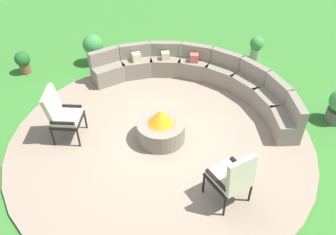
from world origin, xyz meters
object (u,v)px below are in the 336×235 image
Objects in this scene: curved_stone_bench at (200,78)px; potted_plant_2 at (93,48)px; potted_plant_1 at (23,61)px; lounge_chair_front_left at (62,113)px; lounge_chair_front_right at (233,177)px; potted_plant_3 at (256,47)px; fire_pit at (161,128)px.

curved_stone_bench is 5.92× the size of potted_plant_2.
potted_plant_2 reaches higher than potted_plant_1.
curved_stone_bench is 3.14m from lounge_chair_front_left.
lounge_chair_front_right reaches higher than potted_plant_3.
potted_plant_1 is (-3.72, -2.25, -0.03)m from curved_stone_bench.
potted_plant_3 is (1.08, 5.16, -0.25)m from lounge_chair_front_left.
fire_pit is 3.43m from potted_plant_2.
lounge_chair_front_left is 5.28m from potted_plant_3.
potted_plant_2 is at bearing -134.87° from potted_plant_3.
potted_plant_3 is (3.88, 4.42, 0.03)m from potted_plant_1.
curved_stone_bench is at bearing 124.53° from lounge_chair_front_left.
fire_pit is at bearing 95.36° from lounge_chair_front_right.
potted_plant_2 is (-1.87, 2.20, -0.18)m from lounge_chair_front_left.
potted_plant_2 is 1.24× the size of potted_plant_3.
curved_stone_bench reaches higher than potted_plant_1.
potted_plant_2 is (0.93, 1.45, 0.11)m from potted_plant_1.
potted_plant_2 is at bearing 91.13° from lounge_chair_front_right.
lounge_chair_front_right is (2.29, -2.17, 0.24)m from curved_stone_bench.
lounge_chair_front_left is 2.92m from potted_plant_1.
lounge_chair_front_left is 1.69× the size of potted_plant_3.
potted_plant_1 is at bearing -174.18° from fire_pit.
fire_pit is 0.20× the size of curved_stone_bench.
potted_plant_1 is 1.73m from potted_plant_2.
lounge_chair_front_left is at bearing -14.90° from potted_plant_1.
fire_pit is 1.86m from lounge_chair_front_left.
potted_plant_3 is (2.95, 2.97, -0.07)m from potted_plant_2.
potted_plant_1 is 5.88m from potted_plant_3.
lounge_chair_front_left is 1.07× the size of lounge_chair_front_right.
curved_stone_bench reaches higher than fire_pit.
potted_plant_2 is (-5.07, 1.37, -0.16)m from lounge_chair_front_right.
potted_plant_2 is at bearing -163.97° from curved_stone_bench.
potted_plant_2 is (-3.28, 1.02, 0.12)m from fire_pit.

